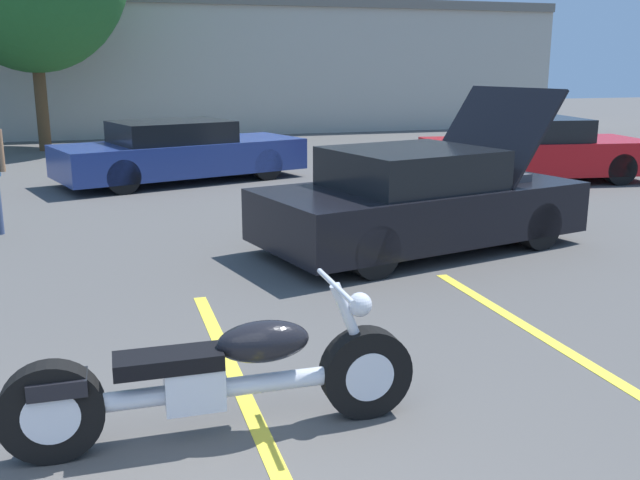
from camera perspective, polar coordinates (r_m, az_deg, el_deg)
The scene contains 8 objects.
parking_stripe_middle at distance 5.04m, azimuth -5.79°, elevation -12.94°, with size 0.12×4.83×0.01m, color yellow.
parking_stripe_back at distance 6.08m, azimuth 20.01°, elevation -8.89°, with size 0.12×4.83×0.01m, color yellow.
far_building at distance 25.29m, azimuth -17.59°, elevation 13.40°, with size 32.00×4.20×4.40m.
motorcycle at distance 4.53m, azimuth -8.19°, elevation -10.95°, with size 2.55×0.70×0.94m.
show_car_hood_open at distance 9.04m, azimuth 8.04°, elevation 3.16°, with size 4.37×2.71×1.98m.
parked_car_mid_row at distance 14.47m, azimuth -11.16°, elevation 6.89°, with size 5.09×3.08×1.20m.
parked_car_right_row at distance 14.99m, azimuth 16.78°, elevation 6.86°, with size 4.56×2.47×1.25m.
spectator_by_show_car at distance 12.14m, azimuth 12.12°, elevation 7.30°, with size 0.52×0.21×1.60m.
Camera 1 is at (-0.01, -2.44, 2.27)m, focal length 40.00 mm.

